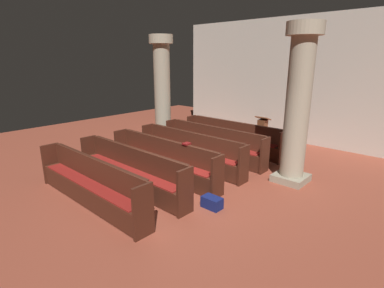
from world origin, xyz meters
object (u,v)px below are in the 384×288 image
at_px(pew_row_4, 130,169).
at_px(pillar_aisle_side, 298,104).
at_px(lectern, 262,133).
at_px(hymn_book, 187,144).
at_px(pew_row_0, 232,136).
at_px(pillar_far_side, 162,89).
at_px(pew_row_3, 163,158).
at_px(pew_row_5, 90,181).
at_px(pew_row_1, 213,142).
at_px(kneeler_box_navy, 212,202).
at_px(pew_row_2, 190,149).

bearing_deg(pew_row_4, pillar_aisle_side, 49.10).
relative_size(lectern, hymn_book, 5.95).
distance_m(pew_row_0, pillar_far_side, 3.08).
relative_size(pew_row_3, pew_row_5, 1.00).
bearing_deg(pew_row_5, pew_row_1, 90.00).
height_order(pew_row_0, hymn_book, hymn_book).
xyz_separation_m(pew_row_0, pillar_aisle_side, (2.65, -1.13, 1.47)).
xyz_separation_m(pew_row_3, pillar_far_side, (-2.60, 2.37, 1.47)).
bearing_deg(kneeler_box_navy, pillar_far_side, 148.46).
height_order(pew_row_3, hymn_book, hymn_book).
bearing_deg(pew_row_0, pew_row_4, -90.00).
bearing_deg(pillar_aisle_side, kneeler_box_navy, -103.51).
bearing_deg(pew_row_4, pew_row_2, 90.00).
bearing_deg(pew_row_1, kneeler_box_navy, -51.47).
bearing_deg(pillar_far_side, hymn_book, -33.65).
relative_size(lectern, kneeler_box_navy, 2.55).
distance_m(pew_row_2, hymn_book, 1.21).
xyz_separation_m(pew_row_0, pew_row_1, (0.00, -1.05, 0.00)).
bearing_deg(pew_row_0, pew_row_2, -90.00).
distance_m(pew_row_5, lectern, 6.51).
xyz_separation_m(pew_row_4, kneeler_box_navy, (2.05, 0.57, -0.40)).
relative_size(pew_row_4, pew_row_5, 1.00).
bearing_deg(kneeler_box_navy, pillar_aisle_side, 76.49).
relative_size(pew_row_5, pillar_aisle_side, 0.97).
xyz_separation_m(pew_row_4, hymn_book, (0.69, 1.23, 0.49)).
bearing_deg(pew_row_1, lectern, 79.52).
xyz_separation_m(pew_row_1, pew_row_3, (0.00, -2.09, 0.00)).
distance_m(pew_row_5, hymn_book, 2.43).
bearing_deg(hymn_book, pillar_aisle_side, 42.94).
relative_size(pillar_aisle_side, hymn_book, 21.10).
distance_m(pew_row_5, pillar_aisle_side, 5.10).
relative_size(pew_row_1, pew_row_5, 1.00).
distance_m(pew_row_0, pew_row_5, 5.23).
xyz_separation_m(pew_row_3, pillar_aisle_side, (2.65, 2.01, 1.47)).
distance_m(pew_row_2, lectern, 3.38).
height_order(pew_row_5, pillar_far_side, pillar_far_side).
height_order(pew_row_2, pew_row_5, same).
bearing_deg(lectern, pew_row_1, -100.48).
bearing_deg(pew_row_5, pew_row_2, 90.00).
relative_size(pew_row_0, kneeler_box_navy, 8.77).
bearing_deg(pillar_aisle_side, pew_row_3, -142.81).
distance_m(pew_row_0, pillar_aisle_side, 3.23).
relative_size(pillar_far_side, kneeler_box_navy, 9.04).
bearing_deg(pew_row_2, kneeler_box_navy, -36.68).
bearing_deg(pew_row_0, kneeler_box_navy, -60.49).
relative_size(pew_row_3, pew_row_4, 1.00).
height_order(lectern, kneeler_box_navy, lectern).
xyz_separation_m(pew_row_0, pew_row_4, (0.00, -4.19, 0.00)).
height_order(pillar_far_side, kneeler_box_navy, pillar_far_side).
bearing_deg(lectern, pew_row_3, -95.54).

